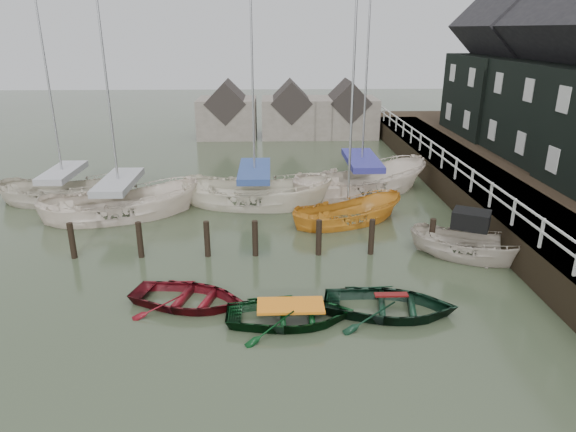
{
  "coord_description": "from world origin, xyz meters",
  "views": [
    {
      "loc": [
        -0.54,
        -14.82,
        8.1
      ],
      "look_at": [
        0.05,
        3.49,
        1.4
      ],
      "focal_mm": 32.0,
      "sensor_mm": 36.0,
      "label": 1
    }
  ],
  "objects_px": {
    "rowboat_dkgreen": "(390,313)",
    "sailboat_b": "(255,203)",
    "sailboat_e": "(67,201)",
    "sailboat_a": "(122,215)",
    "sailboat_c": "(347,222)",
    "rowboat_red": "(189,304)",
    "motorboat": "(468,256)",
    "rowboat_green": "(291,321)",
    "sailboat_d": "(360,192)"
  },
  "relations": [
    {
      "from": "rowboat_dkgreen",
      "to": "sailboat_e",
      "type": "xyz_separation_m",
      "value": [
        -13.74,
        11.06,
        0.06
      ]
    },
    {
      "from": "motorboat",
      "to": "sailboat_c",
      "type": "height_order",
      "value": "sailboat_c"
    },
    {
      "from": "sailboat_c",
      "to": "sailboat_a",
      "type": "bearing_deg",
      "value": 62.07
    },
    {
      "from": "sailboat_a",
      "to": "sailboat_c",
      "type": "distance_m",
      "value": 10.29
    },
    {
      "from": "motorboat",
      "to": "rowboat_red",
      "type": "bearing_deg",
      "value": 135.34
    },
    {
      "from": "sailboat_a",
      "to": "motorboat",
      "type": "bearing_deg",
      "value": -126.63
    },
    {
      "from": "rowboat_green",
      "to": "sailboat_a",
      "type": "xyz_separation_m",
      "value": [
        -7.4,
        9.25,
        0.06
      ]
    },
    {
      "from": "sailboat_c",
      "to": "motorboat",
      "type": "bearing_deg",
      "value": -156.56
    },
    {
      "from": "sailboat_c",
      "to": "sailboat_d",
      "type": "height_order",
      "value": "sailboat_d"
    },
    {
      "from": "rowboat_green",
      "to": "sailboat_e",
      "type": "distance_m",
      "value": 15.67
    },
    {
      "from": "rowboat_green",
      "to": "sailboat_b",
      "type": "relative_size",
      "value": 0.3
    },
    {
      "from": "rowboat_dkgreen",
      "to": "sailboat_c",
      "type": "height_order",
      "value": "sailboat_c"
    },
    {
      "from": "sailboat_c",
      "to": "sailboat_d",
      "type": "bearing_deg",
      "value": -39.06
    },
    {
      "from": "sailboat_c",
      "to": "rowboat_green",
      "type": "bearing_deg",
      "value": 138.97
    },
    {
      "from": "sailboat_c",
      "to": "sailboat_e",
      "type": "relative_size",
      "value": 0.97
    },
    {
      "from": "motorboat",
      "to": "sailboat_a",
      "type": "height_order",
      "value": "sailboat_a"
    },
    {
      "from": "sailboat_d",
      "to": "sailboat_e",
      "type": "distance_m",
      "value": 14.87
    },
    {
      "from": "rowboat_dkgreen",
      "to": "sailboat_e",
      "type": "bearing_deg",
      "value": 60.82
    },
    {
      "from": "sailboat_c",
      "to": "sailboat_d",
      "type": "relative_size",
      "value": 0.85
    },
    {
      "from": "rowboat_green",
      "to": "sailboat_d",
      "type": "relative_size",
      "value": 0.3
    },
    {
      "from": "rowboat_green",
      "to": "rowboat_dkgreen",
      "type": "xyz_separation_m",
      "value": [
        3.03,
        0.37,
        0.0
      ]
    },
    {
      "from": "sailboat_d",
      "to": "sailboat_e",
      "type": "bearing_deg",
      "value": 71.24
    },
    {
      "from": "rowboat_dkgreen",
      "to": "sailboat_a",
      "type": "distance_m",
      "value": 13.7
    },
    {
      "from": "rowboat_green",
      "to": "rowboat_dkgreen",
      "type": "relative_size",
      "value": 0.94
    },
    {
      "from": "sailboat_a",
      "to": "sailboat_d",
      "type": "xyz_separation_m",
      "value": [
        11.52,
        3.11,
        0.0
      ]
    },
    {
      "from": "rowboat_green",
      "to": "sailboat_c",
      "type": "bearing_deg",
      "value": -19.52
    },
    {
      "from": "rowboat_dkgreen",
      "to": "motorboat",
      "type": "relative_size",
      "value": 0.84
    },
    {
      "from": "sailboat_d",
      "to": "rowboat_green",
      "type": "bearing_deg",
      "value": 139.19
    },
    {
      "from": "rowboat_dkgreen",
      "to": "sailboat_b",
      "type": "relative_size",
      "value": 0.32
    },
    {
      "from": "sailboat_d",
      "to": "sailboat_e",
      "type": "height_order",
      "value": "sailboat_d"
    },
    {
      "from": "sailboat_b",
      "to": "rowboat_green",
      "type": "bearing_deg",
      "value": -163.99
    },
    {
      "from": "sailboat_c",
      "to": "sailboat_e",
      "type": "height_order",
      "value": "sailboat_e"
    },
    {
      "from": "motorboat",
      "to": "sailboat_b",
      "type": "bearing_deg",
      "value": 79.4
    },
    {
      "from": "rowboat_red",
      "to": "sailboat_b",
      "type": "distance_m",
      "value": 9.8
    },
    {
      "from": "rowboat_red",
      "to": "motorboat",
      "type": "bearing_deg",
      "value": -56.9
    },
    {
      "from": "rowboat_red",
      "to": "sailboat_d",
      "type": "bearing_deg",
      "value": -17.1
    },
    {
      "from": "rowboat_dkgreen",
      "to": "sailboat_a",
      "type": "height_order",
      "value": "sailboat_a"
    },
    {
      "from": "rowboat_green",
      "to": "sailboat_c",
      "type": "relative_size",
      "value": 0.36
    },
    {
      "from": "rowboat_green",
      "to": "sailboat_e",
      "type": "xyz_separation_m",
      "value": [
        -10.72,
        11.43,
        0.06
      ]
    },
    {
      "from": "sailboat_d",
      "to": "rowboat_dkgreen",
      "type": "bearing_deg",
      "value": 152.41
    },
    {
      "from": "rowboat_red",
      "to": "rowboat_dkgreen",
      "type": "relative_size",
      "value": 0.92
    },
    {
      "from": "rowboat_dkgreen",
      "to": "sailboat_d",
      "type": "height_order",
      "value": "sailboat_d"
    },
    {
      "from": "rowboat_dkgreen",
      "to": "sailboat_b",
      "type": "height_order",
      "value": "sailboat_b"
    },
    {
      "from": "rowboat_green",
      "to": "motorboat",
      "type": "height_order",
      "value": "motorboat"
    },
    {
      "from": "sailboat_a",
      "to": "sailboat_b",
      "type": "xyz_separation_m",
      "value": [
        6.07,
        1.47,
        0.0
      ]
    },
    {
      "from": "sailboat_e",
      "to": "sailboat_d",
      "type": "bearing_deg",
      "value": -84.45
    },
    {
      "from": "rowboat_green",
      "to": "sailboat_c",
      "type": "distance_m",
      "value": 8.66
    },
    {
      "from": "rowboat_dkgreen",
      "to": "motorboat",
      "type": "xyz_separation_m",
      "value": [
        3.82,
        3.85,
        0.09
      ]
    },
    {
      "from": "rowboat_red",
      "to": "sailboat_c",
      "type": "xyz_separation_m",
      "value": [
        5.97,
        7.09,
        0.02
      ]
    },
    {
      "from": "sailboat_b",
      "to": "sailboat_c",
      "type": "xyz_separation_m",
      "value": [
        4.16,
        -2.55,
        -0.04
      ]
    }
  ]
}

